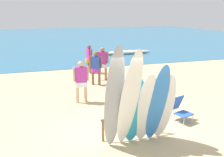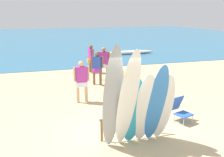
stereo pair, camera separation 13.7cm
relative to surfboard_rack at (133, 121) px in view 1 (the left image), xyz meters
The scene contains 16 objects.
ground 14.01m from the surfboard_rack, 90.00° to the left, with size 60.00×60.00×0.00m, color tan.
ocean_water 29.46m from the surfboard_rack, 90.00° to the left, with size 60.00×40.00×0.02m, color teal.
surfboard_rack is the anchor object (origin of this frame).
surfboard_grey_0 1.35m from the surfboard_rack, 139.85° to the right, with size 0.47×0.07×2.89m, color #999EA3.
surfboard_white_1 1.20m from the surfboard_rack, 118.81° to the right, with size 0.48×0.08×2.88m, color white.
surfboard_teal_2 0.70m from the surfboard_rack, 107.54° to the right, with size 0.57×0.07×2.01m, color #289EC6.
surfboard_white_3 0.75m from the surfboard_rack, 73.54° to the right, with size 0.57×0.07×2.10m, color white.
surfboard_blue_4 0.97m from the surfboard_rack, 49.74° to the right, with size 0.55×0.07×2.33m, color #337AD1.
surfboard_white_5 0.99m from the surfboard_rack, 33.48° to the right, with size 0.58×0.06×2.02m, color white.
beachgoer_strolling 6.50m from the surfboard_rack, 81.96° to the left, with size 0.62×0.36×1.72m.
beachgoer_photographing 3.46m from the surfboard_rack, 103.59° to the left, with size 0.63×0.26×1.65m.
beachgoer_midbeach 5.66m from the surfboard_rack, 86.31° to the left, with size 0.55×0.38×1.62m.
beachgoer_by_water 3.03m from the surfboard_rack, 78.21° to the left, with size 0.39×0.57×1.50m.
beachgoer_near_rack 8.27m from the surfboard_rack, 85.64° to the left, with size 0.42×0.61×1.63m.
beach_chair_red 1.98m from the surfboard_rack, 17.57° to the left, with size 0.69×0.80×0.82m.
distant_boat 14.83m from the surfboard_rack, 69.90° to the left, with size 4.27×0.70×0.34m.
Camera 1 is at (-2.63, -6.38, 3.50)m, focal length 42.18 mm.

